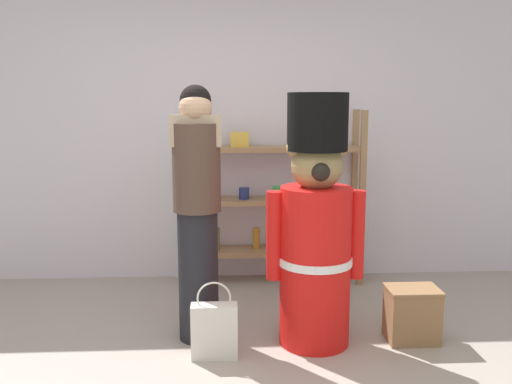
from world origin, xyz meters
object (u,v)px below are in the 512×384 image
person_shopper (197,208)px  merchandise_shelf (277,198)px  display_crate (412,314)px  teddy_bear_guard (316,231)px  shopping_bag (214,330)px

person_shopper → merchandise_shelf: bearing=61.7°
merchandise_shelf → display_crate: merchandise_shelf is taller
display_crate → merchandise_shelf: bearing=121.5°
teddy_bear_guard → display_crate: teddy_bear_guard is taller
merchandise_shelf → teddy_bear_guard: size_ratio=0.92×
merchandise_shelf → display_crate: size_ratio=4.14×
merchandise_shelf → shopping_bag: (-0.52, -1.46, -0.56)m
person_shopper → display_crate: size_ratio=4.62×
person_shopper → shopping_bag: 0.77m
teddy_bear_guard → shopping_bag: bearing=-163.8°
person_shopper → display_crate: person_shopper is taller
teddy_bear_guard → merchandise_shelf: bearing=96.0°
shopping_bag → person_shopper: bearing=110.2°
shopping_bag → teddy_bear_guard: bearing=16.2°
teddy_bear_guard → display_crate: size_ratio=4.48×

